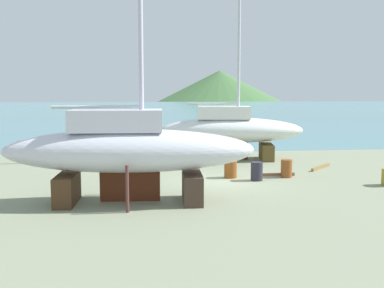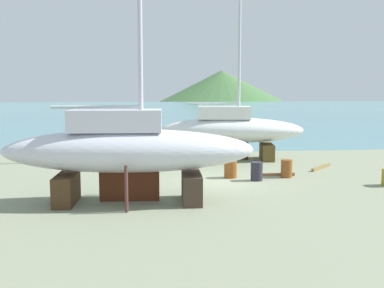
{
  "view_description": "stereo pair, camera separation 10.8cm",
  "coord_description": "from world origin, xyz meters",
  "px_view_note": "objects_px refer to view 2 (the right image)",
  "views": [
    {
      "loc": [
        -3.72,
        -21.22,
        4.32
      ],
      "look_at": [
        -1.24,
        1.45,
        1.57
      ],
      "focal_mm": 44.33,
      "sensor_mm": 36.0,
      "label": 1
    },
    {
      "loc": [
        -3.61,
        -21.23,
        4.32
      ],
      "look_at": [
        -1.24,
        1.45,
        1.57
      ],
      "focal_mm": 44.33,
      "sensor_mm": 36.0,
      "label": 2
    }
  ],
  "objects_px": {
    "sailboat_small_center": "(128,149)",
    "sailboat_mid_port": "(231,129)",
    "barrel_rust_mid": "(230,169)",
    "barrel_tipped_right": "(257,171)",
    "barrel_blue_faded": "(286,169)"
  },
  "relations": [
    {
      "from": "sailboat_small_center",
      "to": "sailboat_mid_port",
      "type": "relative_size",
      "value": 1.16
    },
    {
      "from": "sailboat_small_center",
      "to": "barrel_rust_mid",
      "type": "height_order",
      "value": "sailboat_small_center"
    },
    {
      "from": "sailboat_mid_port",
      "to": "barrel_tipped_right",
      "type": "height_order",
      "value": "sailboat_mid_port"
    },
    {
      "from": "sailboat_small_center",
      "to": "barrel_tipped_right",
      "type": "xyz_separation_m",
      "value": [
        5.8,
        3.63,
        -1.59
      ]
    },
    {
      "from": "barrel_tipped_right",
      "to": "barrel_rust_mid",
      "type": "xyz_separation_m",
      "value": [
        -1.08,
        0.8,
        -0.03
      ]
    },
    {
      "from": "sailboat_mid_port",
      "to": "sailboat_small_center",
      "type": "bearing_deg",
      "value": -111.37
    },
    {
      "from": "sailboat_mid_port",
      "to": "barrel_blue_faded",
      "type": "height_order",
      "value": "sailboat_mid_port"
    },
    {
      "from": "barrel_rust_mid",
      "to": "barrel_blue_faded",
      "type": "relative_size",
      "value": 0.95
    },
    {
      "from": "sailboat_mid_port",
      "to": "barrel_rust_mid",
      "type": "distance_m",
      "value": 6.01
    },
    {
      "from": "sailboat_small_center",
      "to": "barrel_tipped_right",
      "type": "distance_m",
      "value": 7.03
    },
    {
      "from": "sailboat_small_center",
      "to": "barrel_blue_faded",
      "type": "height_order",
      "value": "sailboat_small_center"
    },
    {
      "from": "sailboat_mid_port",
      "to": "barrel_rust_mid",
      "type": "xyz_separation_m",
      "value": [
        -1.07,
        -5.75,
        -1.4
      ]
    },
    {
      "from": "sailboat_small_center",
      "to": "barrel_rust_mid",
      "type": "bearing_deg",
      "value": 45.88
    },
    {
      "from": "sailboat_mid_port",
      "to": "barrel_tipped_right",
      "type": "distance_m",
      "value": 6.69
    },
    {
      "from": "barrel_tipped_right",
      "to": "barrel_rust_mid",
      "type": "bearing_deg",
      "value": 143.38
    }
  ]
}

